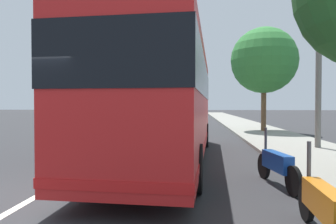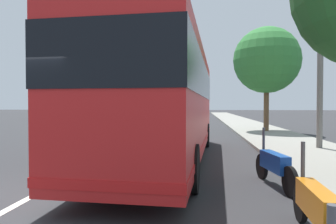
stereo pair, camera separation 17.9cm
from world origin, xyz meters
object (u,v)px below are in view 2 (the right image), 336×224
car_ahead_same_lane (158,114)px  roadside_tree_mid_block (267,60)px  utility_pole (320,69)px  coach_bus (166,99)px  motorcycle_nearest_curb (274,166)px  car_oncoming (168,112)px  motorcycle_by_tree (317,209)px

car_ahead_same_lane → roadside_tree_mid_block: size_ratio=0.69×
car_ahead_same_lane → utility_pole: size_ratio=0.74×
coach_bus → motorcycle_nearest_curb: 4.20m
car_oncoming → utility_pole: 34.36m
car_oncoming → car_ahead_same_lane: (-7.93, 0.27, -0.03)m
car_ahead_same_lane → utility_pole: (-24.98, -9.83, 2.49)m
car_ahead_same_lane → car_oncoming: bearing=176.2°
coach_bus → car_oncoming: coach_bus is taller
roadside_tree_mid_block → utility_pole: bearing=-177.1°
motorcycle_nearest_curb → utility_pole: utility_pole is taller
utility_pole → motorcycle_by_tree: bearing=159.6°
roadside_tree_mid_block → utility_pole: roadside_tree_mid_block is taller
motorcycle_by_tree → car_ahead_same_lane: size_ratio=0.46×
motorcycle_nearest_curb → car_ahead_same_lane: (30.46, 6.87, 0.23)m
motorcycle_nearest_curb → car_oncoming: size_ratio=0.44×
coach_bus → roadside_tree_mid_block: 11.95m
motorcycle_nearest_curb → motorcycle_by_tree: bearing=167.8°
coach_bus → utility_pole: (2.64, -5.65, 1.19)m
car_oncoming → motorcycle_by_tree: bearing=10.3°
roadside_tree_mid_block → motorcycle_nearest_curb: bearing=169.1°
motorcycle_nearest_curb → utility_pole: size_ratio=0.32×
coach_bus → utility_pole: bearing=-61.8°
car_oncoming → utility_pole: (-32.91, -9.56, 2.46)m
car_ahead_same_lane → motorcycle_nearest_curb: bearing=10.8°
coach_bus → car_ahead_same_lane: coach_bus is taller
coach_bus → utility_pole: 6.35m
motorcycle_nearest_curb → car_oncoming: car_oncoming is taller
motorcycle_by_tree → car_ahead_same_lane: (33.24, 6.76, 0.23)m
motorcycle_nearest_curb → roadside_tree_mid_block: (13.24, -2.56, 4.18)m
motorcycle_nearest_curb → utility_pole: bearing=-38.2°
motorcycle_by_tree → roadside_tree_mid_block: (16.03, -2.67, 4.18)m
car_oncoming → roadside_tree_mid_block: (-25.15, -9.16, 3.92)m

